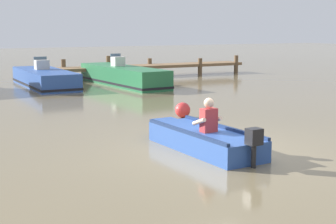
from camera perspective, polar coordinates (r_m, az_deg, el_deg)
The scene contains 6 objects.
ground_plane at distance 11.19m, azimuth 5.90°, elevation -4.33°, with size 120.00×120.00×0.00m, color #7A6B4C.
wooden_dock at distance 28.27m, azimuth -1.50°, elevation 5.25°, with size 10.92×1.64×1.16m.
rowboat_with_person at distance 11.14m, azimuth 3.98°, elevation -3.04°, with size 1.24×3.72×1.19m.
moored_boat_blue at distance 23.85m, azimuth -13.86°, elevation 3.71°, with size 1.80×5.75×1.34m.
moored_boat_green at distance 23.88m, azimuth -5.18°, elevation 4.08°, with size 2.02×6.67×1.45m.
mooring_buoy at distance 15.09m, azimuth 1.68°, elevation 0.23°, with size 0.46×0.46×0.46m, color red.
Camera 1 is at (-6.10, -8.99, 2.67)m, focal length 53.53 mm.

